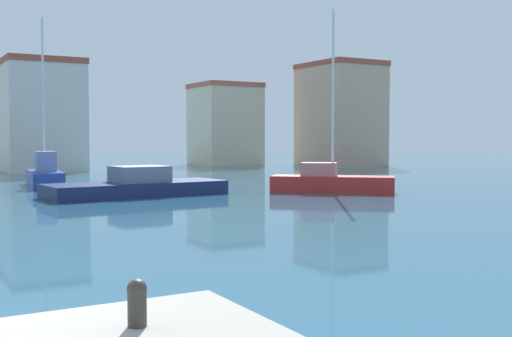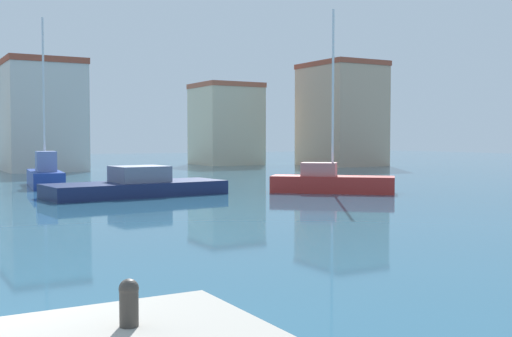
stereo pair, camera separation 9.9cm
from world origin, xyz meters
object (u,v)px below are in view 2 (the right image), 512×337
motorboat_navy_mid_harbor (137,186)px  sailboat_blue_outer_mooring (45,175)px  mooring_bollard (129,301)px  sailboat_red_behind_lamppost (331,181)px

motorboat_navy_mid_harbor → sailboat_blue_outer_mooring: 8.70m
mooring_bollard → motorboat_navy_mid_harbor: (8.38, 23.87, -0.79)m
mooring_bollard → motorboat_navy_mid_harbor: mooring_bollard is taller
sailboat_red_behind_lamppost → motorboat_navy_mid_harbor: bearing=160.3°
mooring_bollard → sailboat_blue_outer_mooring: size_ratio=0.05×
sailboat_red_behind_lamppost → sailboat_blue_outer_mooring: sailboat_blue_outer_mooring is taller
sailboat_blue_outer_mooring → mooring_bollard: bearing=-100.0°
motorboat_navy_mid_harbor → sailboat_blue_outer_mooring: sailboat_blue_outer_mooring is taller
mooring_bollard → sailboat_red_behind_lamppost: bearing=49.4°
mooring_bollard → sailboat_red_behind_lamppost: 27.10m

